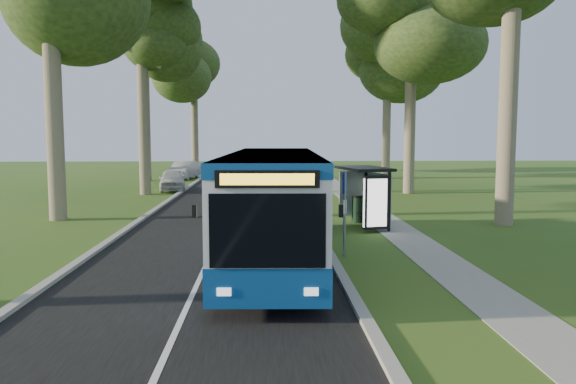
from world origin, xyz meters
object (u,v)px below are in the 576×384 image
(bus_shelter, at_px, (369,186))
(car_silver, at_px, (184,170))
(litter_bin, at_px, (359,209))
(bus_stop_sign, at_px, (345,203))
(car_white, at_px, (172,180))
(bus, at_px, (274,205))

(bus_shelter, distance_m, car_silver, 26.38)
(bus_shelter, distance_m, litter_bin, 1.98)
(bus_stop_sign, distance_m, car_white, 21.42)
(bus, xyz_separation_m, bus_stop_sign, (2.06, 0.28, 0.00))
(bus_shelter, bearing_deg, bus, -138.03)
(bus_shelter, xyz_separation_m, car_white, (-9.78, 15.08, -0.95))
(car_silver, bearing_deg, bus, -67.40)
(bus_shelter, bearing_deg, car_white, 111.14)
(litter_bin, xyz_separation_m, car_white, (-9.67, 13.42, 0.12))
(bus_shelter, xyz_separation_m, car_silver, (-10.34, 24.25, -0.90))
(car_white, relative_size, car_silver, 0.91)
(bus_shelter, relative_size, litter_bin, 2.70)
(bus_stop_sign, xyz_separation_m, car_silver, (-8.75, 28.95, -0.85))
(bus_stop_sign, height_order, car_white, bus_stop_sign)
(bus_shelter, bearing_deg, bus_stop_sign, -120.46)
(litter_bin, distance_m, car_white, 16.54)
(litter_bin, relative_size, car_white, 0.27)
(bus, xyz_separation_m, car_white, (-6.13, 20.05, -0.89))
(bus, distance_m, bus_stop_sign, 2.08)
(bus, height_order, car_silver, bus)
(car_white, bearing_deg, litter_bin, -63.00)
(bus, height_order, car_white, bus)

